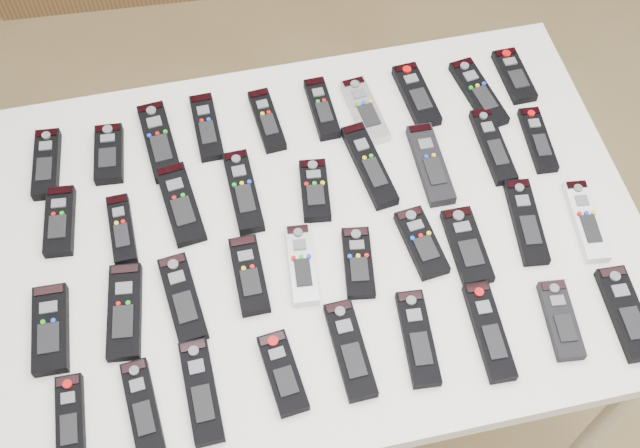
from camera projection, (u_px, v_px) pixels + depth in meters
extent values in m
plane|color=olive|center=(345.00, 390.00, 2.20)|extent=(4.00, 4.00, 0.00)
cube|color=white|center=(320.00, 235.00, 1.58)|extent=(1.25, 0.88, 0.04)
cylinder|color=beige|center=(604.00, 422.00, 1.78)|extent=(0.04, 0.04, 0.74)
cylinder|color=beige|center=(72.00, 229.00, 2.05)|extent=(0.04, 0.04, 0.74)
cylinder|color=beige|center=(494.00, 153.00, 2.17)|extent=(0.04, 0.04, 0.74)
cube|color=black|center=(47.00, 164.00, 1.63)|extent=(0.06, 0.17, 0.02)
cube|color=black|center=(109.00, 154.00, 1.65)|extent=(0.07, 0.14, 0.02)
cube|color=black|center=(159.00, 141.00, 1.67)|extent=(0.08, 0.20, 0.02)
cube|color=black|center=(207.00, 127.00, 1.69)|extent=(0.05, 0.17, 0.02)
cube|color=black|center=(267.00, 120.00, 1.69)|extent=(0.06, 0.16, 0.02)
cube|color=black|center=(322.00, 108.00, 1.71)|extent=(0.05, 0.16, 0.02)
cube|color=#B7B7BC|center=(365.00, 111.00, 1.71)|extent=(0.07, 0.18, 0.02)
cube|color=black|center=(416.00, 95.00, 1.73)|extent=(0.07, 0.17, 0.02)
cube|color=black|center=(478.00, 93.00, 1.73)|extent=(0.08, 0.19, 0.02)
cube|color=black|center=(514.00, 76.00, 1.76)|extent=(0.06, 0.15, 0.02)
cube|color=black|center=(60.00, 221.00, 1.56)|extent=(0.07, 0.16, 0.02)
cube|color=black|center=(122.00, 230.00, 1.55)|extent=(0.05, 0.15, 0.02)
cube|color=black|center=(181.00, 204.00, 1.58)|extent=(0.08, 0.19, 0.02)
cube|color=black|center=(243.00, 192.00, 1.60)|extent=(0.06, 0.19, 0.02)
cube|color=black|center=(315.00, 190.00, 1.60)|extent=(0.07, 0.14, 0.02)
cube|color=black|center=(369.00, 165.00, 1.63)|extent=(0.07, 0.21, 0.02)
cube|color=black|center=(430.00, 164.00, 1.63)|extent=(0.06, 0.19, 0.02)
cube|color=black|center=(493.00, 146.00, 1.66)|extent=(0.05, 0.19, 0.02)
cube|color=black|center=(538.00, 140.00, 1.67)|extent=(0.06, 0.16, 0.02)
cube|color=black|center=(51.00, 329.00, 1.44)|extent=(0.07, 0.17, 0.02)
cube|color=black|center=(125.00, 311.00, 1.46)|extent=(0.08, 0.19, 0.02)
cube|color=black|center=(183.00, 298.00, 1.47)|extent=(0.07, 0.18, 0.02)
cube|color=black|center=(249.00, 275.00, 1.50)|extent=(0.05, 0.16, 0.02)
cube|color=#B7B7BC|center=(302.00, 264.00, 1.51)|extent=(0.06, 0.17, 0.02)
cube|color=black|center=(358.00, 263.00, 1.51)|extent=(0.07, 0.15, 0.02)
cube|color=black|center=(421.00, 243.00, 1.54)|extent=(0.07, 0.15, 0.02)
cube|color=black|center=(467.00, 246.00, 1.53)|extent=(0.06, 0.16, 0.02)
cube|color=black|center=(526.00, 222.00, 1.56)|extent=(0.07, 0.19, 0.02)
cube|color=silver|center=(586.00, 221.00, 1.56)|extent=(0.07, 0.18, 0.02)
cube|color=black|center=(70.00, 419.00, 1.35)|extent=(0.05, 0.15, 0.02)
cube|color=black|center=(143.00, 407.00, 1.36)|extent=(0.06, 0.17, 0.02)
cube|color=black|center=(201.00, 391.00, 1.38)|extent=(0.06, 0.19, 0.02)
cube|color=black|center=(283.00, 373.00, 1.40)|extent=(0.07, 0.15, 0.02)
cube|color=black|center=(350.00, 350.00, 1.42)|extent=(0.06, 0.19, 0.02)
cube|color=black|center=(418.00, 338.00, 1.43)|extent=(0.07, 0.19, 0.02)
cube|color=black|center=(489.00, 331.00, 1.44)|extent=(0.06, 0.19, 0.02)
cube|color=black|center=(561.00, 320.00, 1.45)|extent=(0.07, 0.16, 0.02)
cube|color=black|center=(626.00, 313.00, 1.46)|extent=(0.06, 0.19, 0.02)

